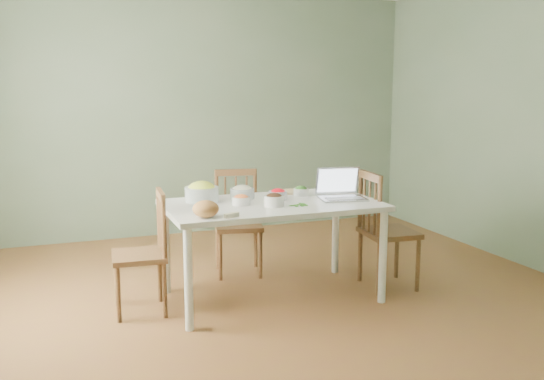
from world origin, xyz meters
name	(u,v)px	position (x,y,z in m)	size (l,w,h in m)	color
floor	(282,304)	(0.00, 0.00, 0.00)	(5.00, 5.00, 0.00)	brown
wall_back	(200,114)	(0.00, 2.50, 1.35)	(5.00, 0.00, 2.70)	#576D51
wall_right	(544,122)	(2.50, 0.00, 1.35)	(0.00, 5.00, 2.70)	#576D51
dining_table	(272,251)	(-0.02, 0.16, 0.39)	(1.65, 0.93, 0.77)	white
chair_far	(238,223)	(-0.08, 0.84, 0.46)	(0.41, 0.39, 0.92)	#3C1C0D
chair_left	(139,253)	(-1.05, 0.23, 0.46)	(0.40, 0.38, 0.91)	#3C1C0D
chair_right	(389,230)	(0.99, 0.07, 0.49)	(0.43, 0.41, 0.98)	#3C1C0D
bread_boule	(206,209)	(-0.63, -0.16, 0.83)	(0.18, 0.18, 0.12)	#B27543
butter_stick	(231,215)	(-0.47, -0.23, 0.79)	(0.11, 0.03, 0.03)	beige
bowl_squash	(202,192)	(-0.52, 0.41, 0.85)	(0.27, 0.27, 0.15)	#D3D049
bowl_carrot	(241,200)	(-0.27, 0.17, 0.81)	(0.14, 0.14, 0.08)	orange
bowl_onion	(242,192)	(-0.18, 0.41, 0.82)	(0.20, 0.20, 0.11)	white
bowl_mushroom	(274,200)	(-0.05, 0.02, 0.82)	(0.15, 0.15, 0.10)	black
bowl_redpep	(278,194)	(0.07, 0.26, 0.82)	(0.15, 0.15, 0.09)	red
bowl_broccoli	(301,191)	(0.31, 0.36, 0.81)	(0.13, 0.13, 0.08)	#245014
flatbread	(291,192)	(0.28, 0.51, 0.78)	(0.21, 0.21, 0.02)	#C8B983
basil_bunch	(298,204)	(0.13, -0.01, 0.78)	(0.17, 0.17, 0.02)	#3C8434
laptop	(343,184)	(0.56, 0.08, 0.89)	(0.36, 0.32, 0.24)	#B9B9BF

